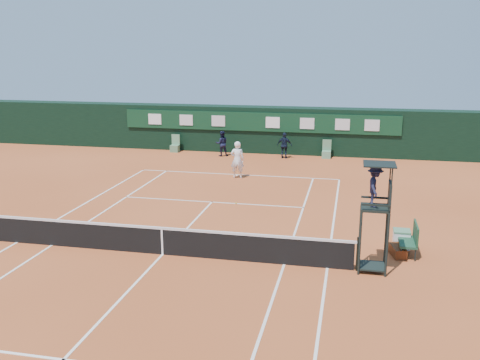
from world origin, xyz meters
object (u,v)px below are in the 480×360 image
player_bench (411,238)px  cooler (401,239)px  tennis_net (162,240)px  umpire_chair (376,195)px  player (237,160)px

player_bench → cooler: 0.72m
tennis_net → cooler: (7.89, 2.32, -0.18)m
tennis_net → cooler: bearing=16.4°
umpire_chair → player: bearing=121.2°
tennis_net → player_bench: (8.13, 1.70, 0.09)m
cooler → player_bench: bearing=-68.6°
cooler → tennis_net: bearing=-163.6°
player → player_bench: bearing=125.5°
tennis_net → cooler: 8.23m
player_bench → player: 12.39m
tennis_net → cooler: tennis_net is taller
player_bench → player: size_ratio=0.61×
cooler → player: (-7.75, 8.84, 0.66)m
tennis_net → player: (0.14, 11.16, 0.48)m
umpire_chair → cooler: (1.06, 2.22, -2.13)m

